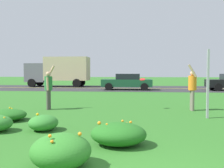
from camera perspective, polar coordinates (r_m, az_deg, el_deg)
ground_plane at (r=14.14m, az=5.71°, el=-3.93°), size 120.00×120.00×0.00m
highway_strip at (r=25.04m, az=5.64°, el=-0.97°), size 120.00×8.88×0.01m
highway_center_stripe at (r=25.04m, az=5.64°, el=-0.95°), size 120.00×0.16×0.00m
daylily_clump_mid_left at (r=7.50m, az=-15.11°, el=-8.37°), size 0.83×0.84×0.49m
daylily_clump_front_left at (r=5.84m, az=1.46°, el=-11.12°), size 1.26×1.04×0.51m
daylily_clump_front_right at (r=9.36m, az=-22.36°, el=-6.41°), size 1.28×1.12×0.44m
daylily_clump_near_camera at (r=4.61m, az=-11.37°, el=-14.47°), size 1.05×1.04×0.65m
sign_post_near_path at (r=9.62m, az=20.67°, el=0.03°), size 0.07×0.10×2.45m
person_thrower_green_shirt at (r=11.41m, az=-14.03°, el=-0.58°), size 0.39×0.50×1.93m
person_catcher_orange_shirt at (r=11.29m, az=17.54°, el=-0.56°), size 0.41×0.50×1.96m
frisbee_red at (r=11.22m, az=6.83°, el=1.01°), size 0.25×0.24×0.12m
car_dark_green_center_right at (r=23.03m, az=3.39°, el=0.54°), size 4.50×2.00×1.45m
box_truck_gray at (r=28.26m, az=-11.73°, el=3.08°), size 6.70×2.46×3.20m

